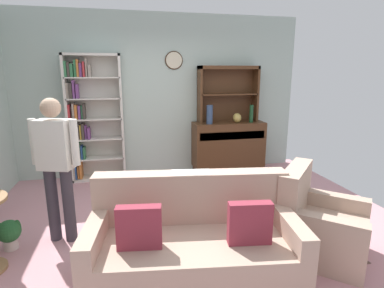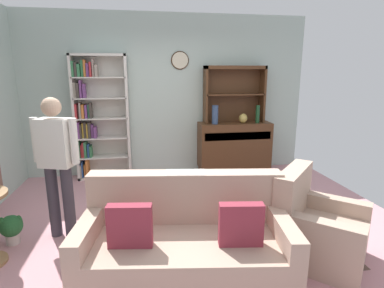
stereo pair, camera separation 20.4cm
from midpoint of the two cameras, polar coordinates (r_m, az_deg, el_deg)
name	(u,v)px [view 1 (the left image)]	position (r m, az deg, el deg)	size (l,w,h in m)	color
ground_plane	(188,224)	(3.87, -2.38, -14.72)	(5.40, 4.60, 0.02)	#C68C93
wall_back	(163,95)	(5.55, -6.49, 9.00)	(5.00, 0.09, 2.80)	#ADC1B7
area_rug	(210,233)	(3.65, 1.72, -16.37)	(2.74, 1.77, 0.01)	brown
bookshelf	(90,118)	(5.40, -19.48, 4.64)	(0.90, 0.30, 2.10)	silver
sideboard	(228,144)	(5.67, 5.77, -0.06)	(1.30, 0.45, 0.92)	#4C2D19
sideboard_hutch	(228,86)	(5.63, 5.66, 10.66)	(1.10, 0.26, 1.00)	#4C2D19
vase_tall	(210,115)	(5.38, 2.21, 5.51)	(0.11, 0.11, 0.33)	#33476B
vase_round	(237,118)	(5.56, 7.38, 4.84)	(0.15, 0.15, 0.17)	tan
bottle_wine	(251,114)	(5.62, 9.98, 5.60)	(0.07, 0.07, 0.32)	#194223
couch_floral	(193,245)	(2.85, -1.90, -18.39)	(1.90, 1.09, 0.90)	tan
armchair_floral	(319,227)	(3.39, 20.95, -14.27)	(1.08, 1.08, 0.88)	tan
potted_plant_small	(9,233)	(3.85, -32.36, -13.83)	(0.23, 0.23, 0.32)	beige
person_reading	(56,161)	(3.53, -25.56, -2.84)	(0.52, 0.30, 1.56)	#38333D
coffee_table	(201,202)	(3.57, 0.11, -10.75)	(0.80, 0.50, 0.42)	#4C2D19
book_stack	(193,193)	(3.52, -1.47, -9.15)	(0.22, 0.14, 0.08)	gray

